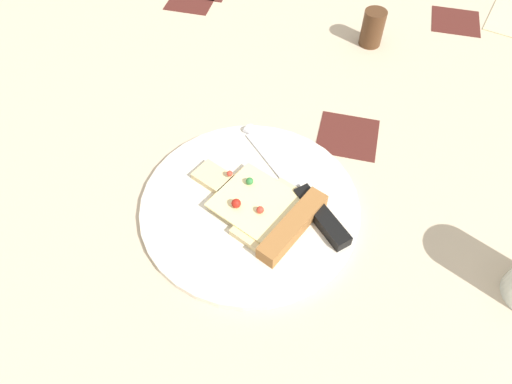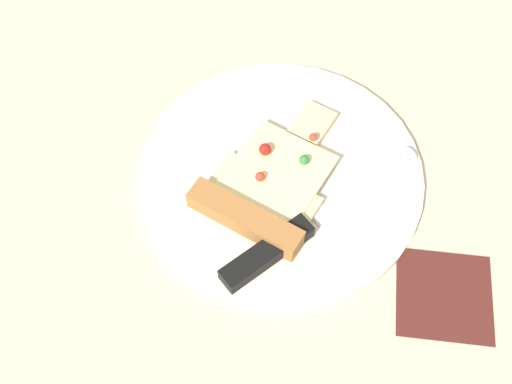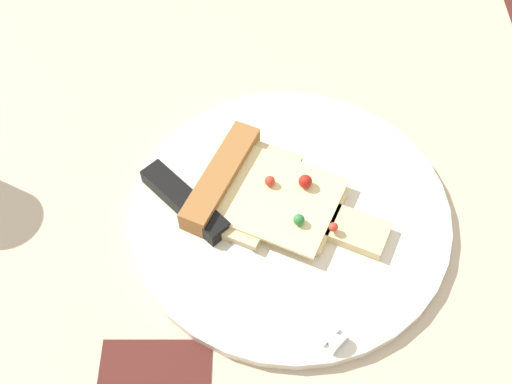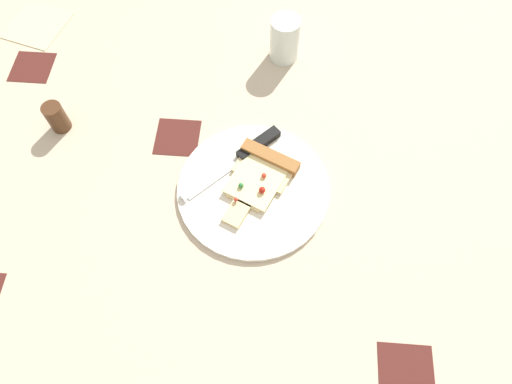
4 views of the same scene
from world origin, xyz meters
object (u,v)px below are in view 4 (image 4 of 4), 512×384
object	(u,v)px
pepper_shaker	(57,117)
pizza_slice	(260,175)
napkin	(36,25)
drinking_glass	(285,39)
knife	(241,157)
plate	(253,189)

from	to	relation	value
pepper_shaker	pizza_slice	bearing A→B (deg)	77.08
pizza_slice	napkin	size ratio (longest dim) A/B	1.47
pizza_slice	drinking_glass	distance (cm)	33.31
pizza_slice	drinking_glass	bearing A→B (deg)	-71.09
pizza_slice	pepper_shaker	bearing A→B (deg)	11.37
knife	napkin	distance (cm)	62.61
pepper_shaker	napkin	world-z (taller)	pepper_shaker
plate	knife	distance (cm)	7.15
plate	drinking_glass	bearing A→B (deg)	173.24
pepper_shaker	drinking_glass	bearing A→B (deg)	117.18
plate	pizza_slice	xyz separation A→B (cm)	(-2.36, 1.08, 1.31)
napkin	plate	bearing A→B (deg)	53.74
plate	knife	bearing A→B (deg)	-155.65
knife	drinking_glass	bearing A→B (deg)	-58.25
plate	napkin	world-z (taller)	plate
drinking_glass	napkin	distance (cm)	59.98
drinking_glass	pepper_shaker	bearing A→B (deg)	-62.82
plate	pizza_slice	size ratio (longest dim) A/B	1.55
plate	drinking_glass	size ratio (longest dim) A/B	2.89
drinking_glass	napkin	bearing A→B (deg)	-95.03
pepper_shaker	napkin	bearing A→B (deg)	-153.61
napkin	knife	bearing A→B (deg)	56.91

